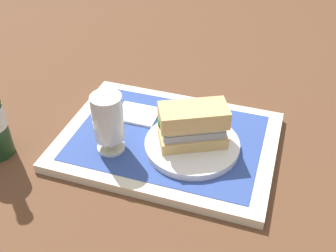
# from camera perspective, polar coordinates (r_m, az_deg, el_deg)

# --- Properties ---
(ground_plane) EXTENTS (3.00, 3.00, 0.00)m
(ground_plane) POSITION_cam_1_polar(r_m,az_deg,el_deg) (0.86, -0.00, -2.62)
(ground_plane) COLOR brown
(tray) EXTENTS (0.44, 0.32, 0.02)m
(tray) POSITION_cam_1_polar(r_m,az_deg,el_deg) (0.85, -0.00, -2.12)
(tray) COLOR beige
(tray) RESTS_ON ground_plane
(placemat) EXTENTS (0.38, 0.27, 0.00)m
(placemat) POSITION_cam_1_polar(r_m,az_deg,el_deg) (0.85, -0.00, -1.57)
(placemat) COLOR #2D4793
(placemat) RESTS_ON tray
(plate) EXTENTS (0.19, 0.19, 0.01)m
(plate) POSITION_cam_1_polar(r_m,az_deg,el_deg) (0.82, 3.38, -2.63)
(plate) COLOR white
(plate) RESTS_ON placemat
(sandwich) EXTENTS (0.14, 0.12, 0.08)m
(sandwich) POSITION_cam_1_polar(r_m,az_deg,el_deg) (0.78, 3.27, 0.12)
(sandwich) COLOR tan
(sandwich) RESTS_ON plate
(beer_glass) EXTENTS (0.06, 0.06, 0.12)m
(beer_glass) POSITION_cam_1_polar(r_m,az_deg,el_deg) (0.78, -8.35, 0.71)
(beer_glass) COLOR silver
(beer_glass) RESTS_ON placemat
(napkin_folded) EXTENTS (0.09, 0.07, 0.01)m
(napkin_folded) POSITION_cam_1_polar(r_m,az_deg,el_deg) (0.91, -4.29, 1.66)
(napkin_folded) COLOR white
(napkin_folded) RESTS_ON placemat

